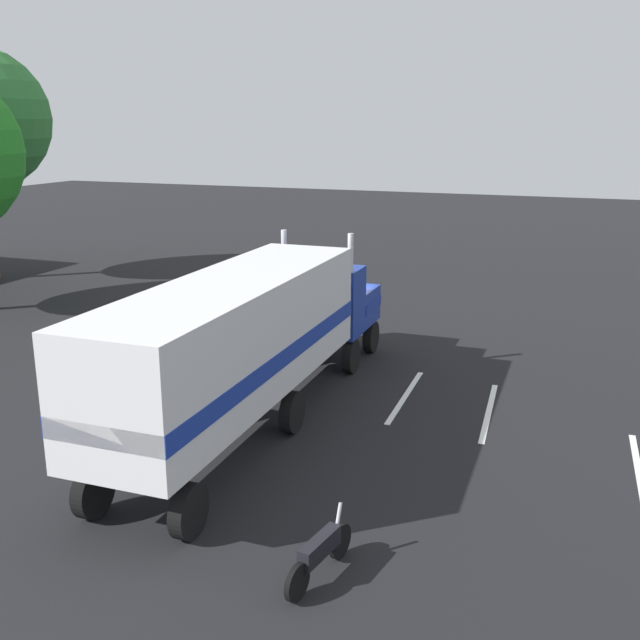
% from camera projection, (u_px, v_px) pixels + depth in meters
% --- Properties ---
extents(ground_plane, '(120.00, 120.00, 0.00)m').
position_uv_depth(ground_plane, '(329.00, 354.00, 25.20)').
color(ground_plane, black).
extents(lane_stripe_near, '(4.40, 0.29, 0.01)m').
position_uv_depth(lane_stripe_near, '(405.00, 396.00, 21.28)').
color(lane_stripe_near, silver).
rests_on(lane_stripe_near, ground_plane).
extents(lane_stripe_mid, '(4.40, 0.43, 0.01)m').
position_uv_depth(lane_stripe_mid, '(489.00, 412.00, 20.15)').
color(lane_stripe_mid, silver).
rests_on(lane_stripe_mid, ground_plane).
extents(lane_stripe_far, '(4.40, 0.33, 0.01)m').
position_uv_depth(lane_stripe_far, '(639.00, 473.00, 16.62)').
color(lane_stripe_far, silver).
rests_on(lane_stripe_far, ground_plane).
extents(semi_truck, '(14.22, 3.15, 4.50)m').
position_uv_depth(semi_truck, '(253.00, 333.00, 18.66)').
color(semi_truck, '#193399').
rests_on(semi_truck, ground_plane).
extents(person_bystander, '(0.40, 0.48, 1.63)m').
position_uv_depth(person_bystander, '(185.00, 363.00, 21.41)').
color(person_bystander, '#2D3347').
rests_on(person_bystander, ground_plane).
extents(motorcycle, '(2.09, 0.47, 1.12)m').
position_uv_depth(motorcycle, '(320.00, 553.00, 12.71)').
color(motorcycle, black).
rests_on(motorcycle, ground_plane).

